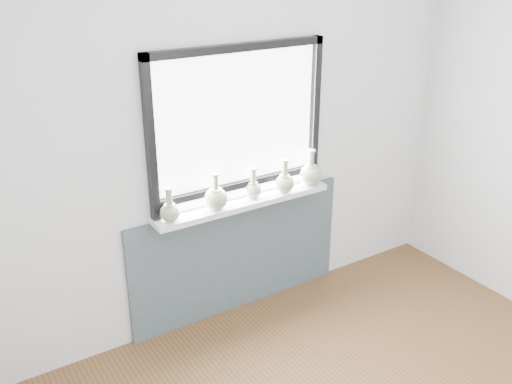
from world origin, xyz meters
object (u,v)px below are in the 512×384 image
vase_b (216,197)px  vase_c (253,188)px  windowsill (244,203)px  vase_d (284,182)px  vase_e (310,174)px  vase_a (170,211)px

vase_b → vase_c: size_ratio=1.15×
vase_b → windowsill: bearing=5.1°
windowsill → vase_b: bearing=-174.9°
vase_d → vase_e: bearing=3.1°
vase_c → vase_d: bearing=-8.3°
windowsill → vase_a: size_ratio=5.82×
windowsill → vase_e: (0.56, -0.02, 0.10)m
vase_d → vase_e: vase_e is taller
windowsill → vase_c: bearing=3.7°
windowsill → vase_e: vase_e is taller
vase_c → vase_e: bearing=-2.6°
vase_b → vase_d: 0.55m
vase_a → vase_b: vase_b is taller
windowsill → vase_d: (0.32, -0.03, 0.10)m
vase_b → vase_c: 0.31m
windowsill → vase_e: size_ratio=4.96×
vase_b → vase_e: size_ratio=0.94×
vase_d → vase_b: bearing=179.0°
vase_c → windowsill: bearing=-176.3°
windowsill → vase_b: (-0.23, -0.02, 0.10)m
vase_b → vase_c: vase_b is taller
vase_d → vase_e: 0.24m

